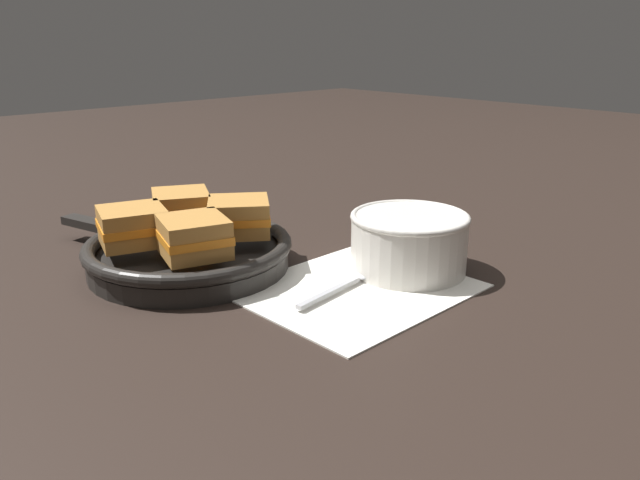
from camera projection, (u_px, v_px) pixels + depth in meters
name	position (u px, v px, depth m)	size (l,w,h in m)	color
ground_plane	(354.00, 279.00, 0.78)	(4.00, 4.00, 0.00)	black
napkin	(356.00, 288.00, 0.75)	(0.26, 0.22, 0.00)	white
soup_bowl	(409.00, 239.00, 0.79)	(0.15, 0.15, 0.08)	silver
spoon	(359.00, 278.00, 0.77)	(0.16, 0.04, 0.01)	#B7B7BC
skillet	(188.00, 253.00, 0.81)	(0.27, 0.37, 0.04)	black
sandwich_near_left	(181.00, 208.00, 0.86)	(0.10, 0.11, 0.05)	#B27A38
sandwich_near_right	(133.00, 226.00, 0.78)	(0.10, 0.10, 0.05)	#B27A38
sandwich_far_left	(194.00, 237.00, 0.74)	(0.10, 0.10, 0.05)	#B27A38
sandwich_far_right	(239.00, 217.00, 0.82)	(0.11, 0.11, 0.05)	#B27A38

